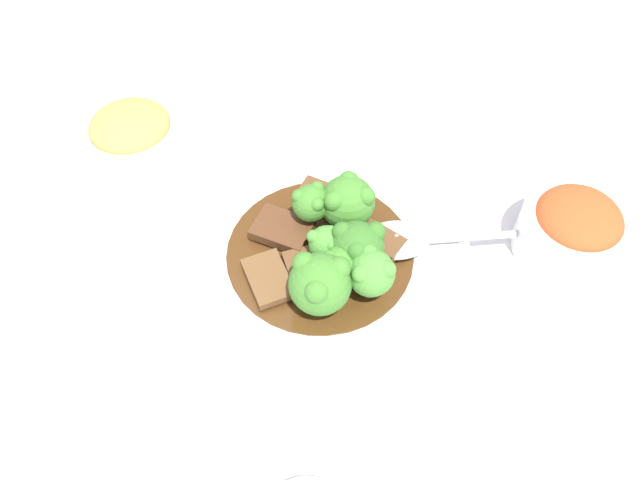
{
  "coord_description": "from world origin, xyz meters",
  "views": [
    {
      "loc": [
        -0.29,
        -0.16,
        0.48
      ],
      "look_at": [
        0.0,
        0.0,
        0.03
      ],
      "focal_mm": 35.0,
      "sensor_mm": 36.0,
      "label": 1
    }
  ],
  "objects_px": {
    "main_plate": "(320,255)",
    "beef_strip_3": "(268,279)",
    "beef_strip_2": "(375,239)",
    "beef_strip_4": "(304,273)",
    "beef_strip_1": "(281,232)",
    "broccoli_floret_4": "(347,201)",
    "beef_strip_0": "(326,196)",
    "broccoli_floret_0": "(341,263)",
    "serving_spoon": "(413,239)",
    "broccoli_floret_6": "(327,243)",
    "side_bowl_kimchi": "(573,229)",
    "broccoli_floret_3": "(311,203)",
    "broccoli_floret_5": "(358,245)",
    "side_bowl_appetizer": "(133,137)",
    "broccoli_floret_1": "(371,272)",
    "broccoli_floret_2": "(320,283)"
  },
  "relations": [
    {
      "from": "beef_strip_2",
      "to": "beef_strip_4",
      "type": "distance_m",
      "value": 0.07
    },
    {
      "from": "beef_strip_0",
      "to": "serving_spoon",
      "type": "height_order",
      "value": "serving_spoon"
    },
    {
      "from": "side_bowl_kimchi",
      "to": "side_bowl_appetizer",
      "type": "relative_size",
      "value": 0.94
    },
    {
      "from": "beef_strip_1",
      "to": "beef_strip_2",
      "type": "xyz_separation_m",
      "value": [
        0.03,
        -0.08,
        0.0
      ]
    },
    {
      "from": "beef_strip_0",
      "to": "side_bowl_appetizer",
      "type": "height_order",
      "value": "side_bowl_appetizer"
    },
    {
      "from": "broccoli_floret_1",
      "to": "broccoli_floret_5",
      "type": "height_order",
      "value": "broccoli_floret_5"
    },
    {
      "from": "main_plate",
      "to": "broccoli_floret_1",
      "type": "bearing_deg",
      "value": -106.71
    },
    {
      "from": "broccoli_floret_1",
      "to": "beef_strip_1",
      "type": "bearing_deg",
      "value": 81.73
    },
    {
      "from": "serving_spoon",
      "to": "side_bowl_kimchi",
      "type": "xyz_separation_m",
      "value": [
        0.08,
        -0.12,
        0.01
      ]
    },
    {
      "from": "serving_spoon",
      "to": "broccoli_floret_6",
      "type": "bearing_deg",
      "value": 132.28
    },
    {
      "from": "broccoli_floret_6",
      "to": "beef_strip_0",
      "type": "bearing_deg",
      "value": 29.84
    },
    {
      "from": "beef_strip_2",
      "to": "beef_strip_4",
      "type": "relative_size",
      "value": 1.09
    },
    {
      "from": "beef_strip_4",
      "to": "broccoli_floret_2",
      "type": "bearing_deg",
      "value": -123.72
    },
    {
      "from": "beef_strip_1",
      "to": "side_bowl_kimchi",
      "type": "distance_m",
      "value": 0.27
    },
    {
      "from": "beef_strip_1",
      "to": "serving_spoon",
      "type": "xyz_separation_m",
      "value": [
        0.05,
        -0.11,
        0.0
      ]
    },
    {
      "from": "broccoli_floret_3",
      "to": "broccoli_floret_5",
      "type": "xyz_separation_m",
      "value": [
        -0.02,
        -0.06,
        -0.0
      ]
    },
    {
      "from": "broccoli_floret_6",
      "to": "serving_spoon",
      "type": "bearing_deg",
      "value": -47.72
    },
    {
      "from": "beef_strip_1",
      "to": "serving_spoon",
      "type": "distance_m",
      "value": 0.12
    },
    {
      "from": "beef_strip_4",
      "to": "broccoli_floret_5",
      "type": "xyz_separation_m",
      "value": [
        0.03,
        -0.03,
        0.02
      ]
    },
    {
      "from": "main_plate",
      "to": "serving_spoon",
      "type": "height_order",
      "value": "serving_spoon"
    },
    {
      "from": "beef_strip_4",
      "to": "broccoli_floret_6",
      "type": "bearing_deg",
      "value": -17.46
    },
    {
      "from": "beef_strip_1",
      "to": "side_bowl_appetizer",
      "type": "xyz_separation_m",
      "value": [
        0.03,
        0.19,
        0.01
      ]
    },
    {
      "from": "broccoli_floret_5",
      "to": "serving_spoon",
      "type": "height_order",
      "value": "broccoli_floret_5"
    },
    {
      "from": "side_bowl_kimchi",
      "to": "side_bowl_appetizer",
      "type": "bearing_deg",
      "value": 103.69
    },
    {
      "from": "broccoli_floret_0",
      "to": "side_bowl_kimchi",
      "type": "height_order",
      "value": "side_bowl_kimchi"
    },
    {
      "from": "beef_strip_4",
      "to": "broccoli_floret_1",
      "type": "xyz_separation_m",
      "value": [
        0.01,
        -0.06,
        0.02
      ]
    },
    {
      "from": "beef_strip_0",
      "to": "beef_strip_4",
      "type": "relative_size",
      "value": 1.02
    },
    {
      "from": "beef_strip_4",
      "to": "side_bowl_appetizer",
      "type": "relative_size",
      "value": 0.49
    },
    {
      "from": "beef_strip_2",
      "to": "broccoli_floret_0",
      "type": "relative_size",
      "value": 1.3
    },
    {
      "from": "beef_strip_1",
      "to": "main_plate",
      "type": "bearing_deg",
      "value": -85.23
    },
    {
      "from": "broccoli_floret_3",
      "to": "main_plate",
      "type": "bearing_deg",
      "value": -135.88
    },
    {
      "from": "broccoli_floret_1",
      "to": "serving_spoon",
      "type": "relative_size",
      "value": 0.27
    },
    {
      "from": "broccoli_floret_2",
      "to": "side_bowl_kimchi",
      "type": "distance_m",
      "value": 0.24
    },
    {
      "from": "beef_strip_2",
      "to": "beef_strip_4",
      "type": "bearing_deg",
      "value": 148.96
    },
    {
      "from": "beef_strip_1",
      "to": "broccoli_floret_4",
      "type": "relative_size",
      "value": 1.05
    },
    {
      "from": "beef_strip_0",
      "to": "broccoli_floret_0",
      "type": "bearing_deg",
      "value": -142.98
    },
    {
      "from": "main_plate",
      "to": "broccoli_floret_0",
      "type": "relative_size",
      "value": 6.45
    },
    {
      "from": "main_plate",
      "to": "beef_strip_4",
      "type": "height_order",
      "value": "beef_strip_4"
    },
    {
      "from": "beef_strip_0",
      "to": "broccoli_floret_0",
      "type": "xyz_separation_m",
      "value": [
        -0.08,
        -0.06,
        0.02
      ]
    },
    {
      "from": "beef_strip_0",
      "to": "side_bowl_kimchi",
      "type": "bearing_deg",
      "value": -71.78
    },
    {
      "from": "beef_strip_2",
      "to": "serving_spoon",
      "type": "relative_size",
      "value": 0.31
    },
    {
      "from": "beef_strip_1",
      "to": "beef_strip_2",
      "type": "distance_m",
      "value": 0.09
    },
    {
      "from": "broccoli_floret_0",
      "to": "broccoli_floret_4",
      "type": "height_order",
      "value": "broccoli_floret_4"
    },
    {
      "from": "main_plate",
      "to": "beef_strip_3",
      "type": "distance_m",
      "value": 0.06
    },
    {
      "from": "beef_strip_0",
      "to": "broccoli_floret_0",
      "type": "relative_size",
      "value": 1.22
    },
    {
      "from": "broccoli_floret_3",
      "to": "broccoli_floret_5",
      "type": "bearing_deg",
      "value": -109.06
    },
    {
      "from": "broccoli_floret_4",
      "to": "side_bowl_appetizer",
      "type": "bearing_deg",
      "value": 94.33
    },
    {
      "from": "beef_strip_3",
      "to": "serving_spoon",
      "type": "distance_m",
      "value": 0.14
    },
    {
      "from": "serving_spoon",
      "to": "broccoli_floret_1",
      "type": "bearing_deg",
      "value": 170.53
    },
    {
      "from": "beef_strip_4",
      "to": "broccoli_floret_0",
      "type": "relative_size",
      "value": 1.2
    }
  ]
}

